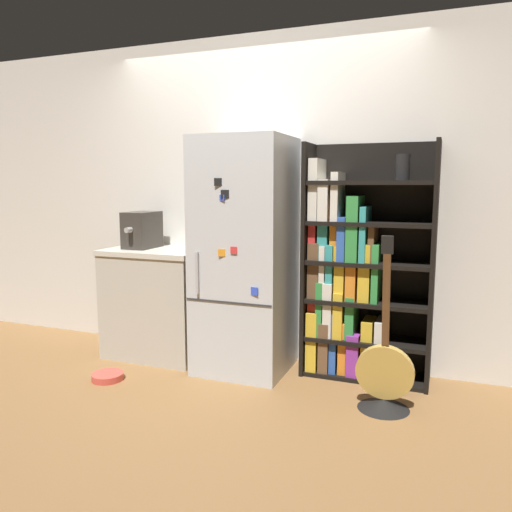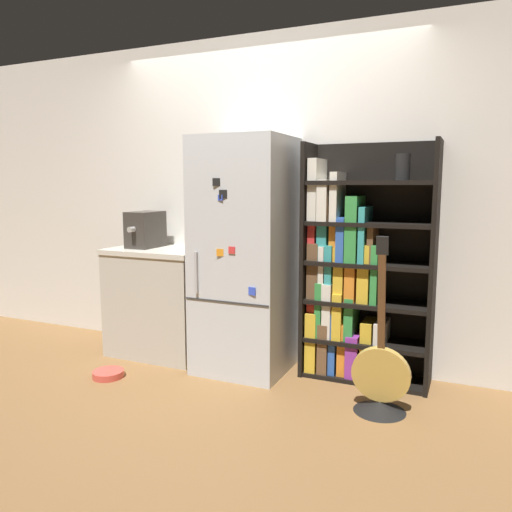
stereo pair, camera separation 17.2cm
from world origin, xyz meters
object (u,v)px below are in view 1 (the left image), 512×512
bookshelf (353,277)px  espresso_machine (142,230)px  pet_bowl (108,376)px  guitar (384,384)px  refrigerator (245,256)px

bookshelf → espresso_machine: bearing=-175.9°
bookshelf → pet_bowl: size_ratio=7.45×
espresso_machine → guitar: espresso_machine is taller
bookshelf → guitar: bookshelf is taller
refrigerator → pet_bowl: (-0.86, -0.59, -0.86)m
bookshelf → guitar: 0.85m
refrigerator → pet_bowl: 1.35m
bookshelf → refrigerator: bearing=-167.7°
espresso_machine → pet_bowl: espresso_machine is taller
bookshelf → guitar: size_ratio=1.53×
bookshelf → guitar: bearing=-59.5°
refrigerator → bookshelf: refrigerator is taller
guitar → espresso_machine: bearing=168.9°
refrigerator → espresso_machine: refrigerator is taller
refrigerator → guitar: 1.37m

